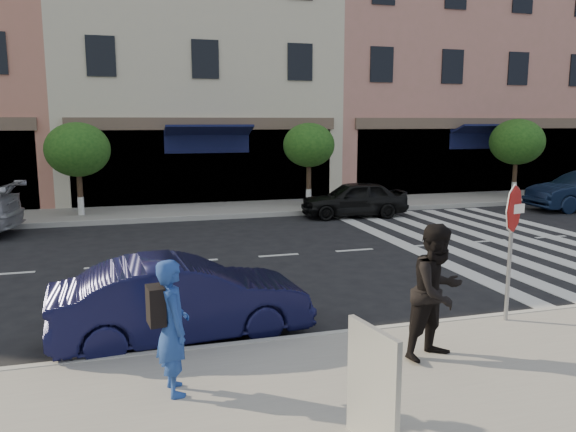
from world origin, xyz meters
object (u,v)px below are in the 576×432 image
object	(u,v)px
stop_sign	(513,221)
poster_board	(373,390)
photographer	(173,327)
car_near_mid	(182,299)
walker	(437,292)
car_far_mid	(354,199)

from	to	relation	value
stop_sign	poster_board	distance (m)	4.47
photographer	car_near_mid	distance (m)	2.00
walker	car_near_mid	distance (m)	3.68
photographer	poster_board	bearing A→B (deg)	-141.40
stop_sign	poster_board	xyz separation A→B (m)	(-3.49, -2.61, -1.01)
car_near_mid	photographer	bearing A→B (deg)	166.75
photographer	car_far_mid	size ratio (longest dim) A/B	0.44
car_near_mid	poster_board	bearing A→B (deg)	-163.19
car_far_mid	car_near_mid	bearing A→B (deg)	-31.19
photographer	poster_board	xyz separation A→B (m)	(1.72, -1.65, -0.20)
stop_sign	poster_board	bearing A→B (deg)	-157.85
walker	car_near_mid	xyz separation A→B (m)	(-3.11, 1.92, -0.42)
photographer	car_near_mid	bearing A→B (deg)	-15.94
car_near_mid	stop_sign	bearing A→B (deg)	-106.37
photographer	car_near_mid	world-z (taller)	photographer
photographer	car_near_mid	size ratio (longest dim) A/B	0.42
stop_sign	walker	bearing A→B (deg)	-167.72
stop_sign	car_near_mid	distance (m)	5.15
stop_sign	car_far_mid	distance (m)	10.74
stop_sign	photographer	distance (m)	5.36
poster_board	car_near_mid	size ratio (longest dim) A/B	0.32
photographer	car_far_mid	bearing A→B (deg)	-39.01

